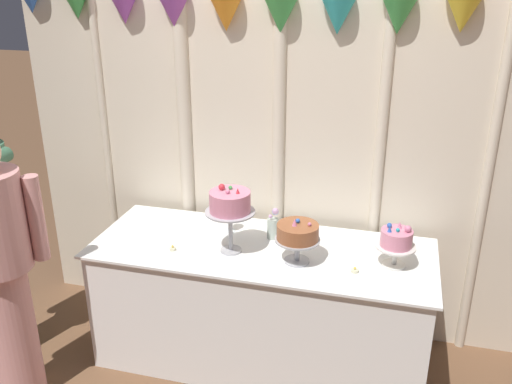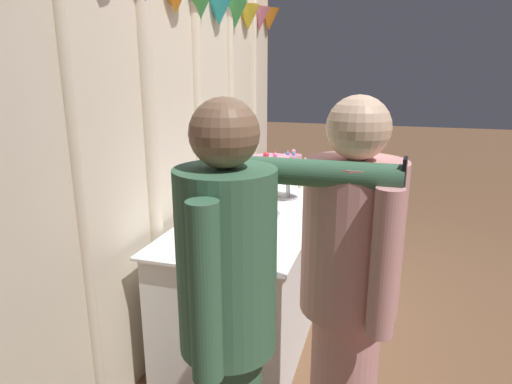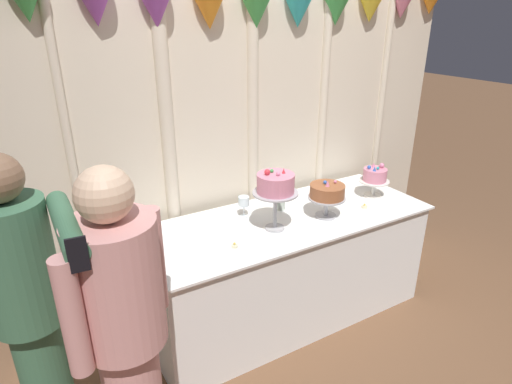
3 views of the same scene
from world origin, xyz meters
name	(u,v)px [view 3 (image 3 of 3)]	position (x,y,z in m)	size (l,w,h in m)	color
ground_plane	(292,320)	(0.00, 0.00, 0.00)	(24.00, 24.00, 0.00)	brown
draped_curtain	(252,115)	(-0.01, 0.56, 1.39)	(3.44, 0.19, 2.51)	beige
cake_table	(286,267)	(0.00, 0.10, 0.39)	(2.00, 0.76, 0.78)	white
cake_display_leftmost	(275,186)	(-0.16, 0.01, 1.08)	(0.28, 0.28, 0.41)	#B2B2B7
cake_display_center	(327,193)	(0.23, -0.01, 0.95)	(0.25, 0.25, 0.27)	#B2B2B7
cake_display_rightmost	(375,177)	(0.75, 0.08, 0.94)	(0.22, 0.22, 0.25)	silver
wine_glass	(244,202)	(-0.24, 0.26, 0.89)	(0.07, 0.07, 0.15)	silver
flower_vase	(281,198)	(0.04, 0.23, 0.87)	(0.07, 0.08, 0.21)	#B2C1B2
tealight_far_left	(235,246)	(-0.49, -0.07, 0.79)	(0.04, 0.04, 0.03)	beige
tealight_near_left	(364,207)	(0.55, -0.04, 0.79)	(0.04, 0.04, 0.03)	beige
guest_girl_blue_dress	(29,310)	(-1.57, -0.24, 0.88)	(0.46, 0.64, 1.58)	#3D6B4C
guest_man_dark_suit	(125,334)	(-1.25, -0.57, 0.86)	(0.47, 0.47, 1.58)	#D6938E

